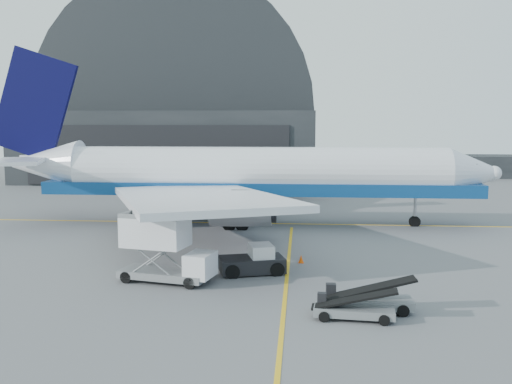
# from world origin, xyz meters

# --- Properties ---
(ground) EXTENTS (200.00, 200.00, 0.00)m
(ground) POSITION_xyz_m (0.00, 0.00, 0.00)
(ground) COLOR #565659
(ground) RESTS_ON ground
(taxi_lines) EXTENTS (80.00, 42.12, 0.02)m
(taxi_lines) POSITION_xyz_m (0.00, 12.67, 0.01)
(taxi_lines) COLOR yellow
(taxi_lines) RESTS_ON ground
(hangar) EXTENTS (50.00, 28.30, 28.00)m
(hangar) POSITION_xyz_m (-22.00, 64.95, 9.54)
(hangar) COLOR black
(hangar) RESTS_ON ground
(distant_bldg_a) EXTENTS (14.00, 8.00, 4.00)m
(distant_bldg_a) POSITION_xyz_m (38.00, 72.00, 0.00)
(distant_bldg_a) COLOR black
(distant_bldg_a) RESTS_ON ground
(airliner) EXTENTS (51.57, 50.00, 18.10)m
(airliner) POSITION_xyz_m (-5.39, 19.65, 5.06)
(airliner) COLOR white
(airliner) RESTS_ON ground
(catering_truck) EXTENTS (6.57, 3.60, 4.27)m
(catering_truck) POSITION_xyz_m (-7.98, -1.66, 2.16)
(catering_truck) COLOR slate
(catering_truck) RESTS_ON ground
(pushback_tug) EXTENTS (4.87, 3.58, 2.02)m
(pushback_tug) POSITION_xyz_m (-2.32, 1.00, 0.76)
(pushback_tug) COLOR black
(pushback_tug) RESTS_ON ground
(belt_loader_a) EXTENTS (4.55, 1.90, 1.71)m
(belt_loader_a) POSITION_xyz_m (3.69, -7.84, 0.53)
(belt_loader_a) COLOR slate
(belt_loader_a) RESTS_ON ground
(belt_loader_b) EXTENTS (5.19, 1.96, 1.97)m
(belt_loader_b) POSITION_xyz_m (4.56, -6.51, 0.61)
(belt_loader_b) COLOR slate
(belt_loader_b) RESTS_ON ground
(traffic_cone) EXTENTS (0.40, 0.40, 0.58)m
(traffic_cone) POSITION_xyz_m (0.94, 4.03, 0.28)
(traffic_cone) COLOR #FF5508
(traffic_cone) RESTS_ON ground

